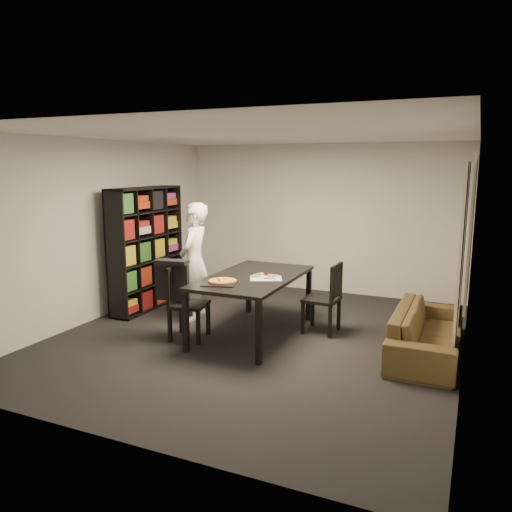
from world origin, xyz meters
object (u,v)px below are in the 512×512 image
at_px(dining_table, 253,281).
at_px(sofa, 427,332).
at_px(chair_left, 182,297).
at_px(person, 194,262).
at_px(chair_right, 328,294).
at_px(baking_tray, 220,284).
at_px(bookshelf, 146,248).
at_px(pepperoni_pizza, 222,281).

height_order(dining_table, sofa, dining_table).
relative_size(chair_left, person, 0.56).
bearing_deg(dining_table, chair_right, 27.42).
xyz_separation_m(dining_table, sofa, (2.19, 0.20, -0.45)).
bearing_deg(chair_left, sofa, -86.97).
bearing_deg(chair_right, baking_tray, -43.18).
bearing_deg(baking_tray, chair_left, 172.29).
height_order(dining_table, baking_tray, baking_tray).
distance_m(chair_left, baking_tray, 0.65).
bearing_deg(chair_right, dining_table, -59.83).
bearing_deg(dining_table, sofa, 5.26).
bearing_deg(chair_right, sofa, 81.37).
bearing_deg(dining_table, bookshelf, 166.24).
xyz_separation_m(person, baking_tray, (0.85, -0.83, -0.05)).
bearing_deg(chair_left, chair_right, -70.34).
xyz_separation_m(dining_table, chair_right, (0.89, 0.46, -0.19)).
relative_size(dining_table, person, 1.12).
relative_size(chair_right, sofa, 0.50).
height_order(chair_right, sofa, chair_right).
height_order(bookshelf, dining_table, bookshelf).
height_order(bookshelf, pepperoni_pizza, bookshelf).
relative_size(chair_left, sofa, 0.51).
bearing_deg(dining_table, pepperoni_pizza, -108.88).
relative_size(baking_tray, pepperoni_pizza, 1.14).
xyz_separation_m(pepperoni_pizza, sofa, (2.37, 0.72, -0.55)).
bearing_deg(person, chair_left, 8.73).
relative_size(dining_table, baking_tray, 4.80).
xyz_separation_m(person, pepperoni_pizza, (0.86, -0.77, -0.03)).
bearing_deg(bookshelf, pepperoni_pizza, -28.59).
height_order(dining_table, chair_right, chair_right).
bearing_deg(pepperoni_pizza, person, 138.11).
relative_size(bookshelf, chair_right, 1.99).
xyz_separation_m(chair_left, person, (-0.26, 0.75, 0.31)).
bearing_deg(chair_left, bookshelf, 41.50).
xyz_separation_m(chair_left, baking_tray, (0.60, -0.08, 0.26)).
height_order(bookshelf, chair_right, bookshelf).
relative_size(bookshelf, sofa, 1.00).
xyz_separation_m(bookshelf, chair_right, (2.95, -0.04, -0.41)).
height_order(bookshelf, sofa, bookshelf).
bearing_deg(sofa, chair_left, 103.29).
bearing_deg(bookshelf, person, -13.91).
relative_size(person, pepperoni_pizza, 4.89).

